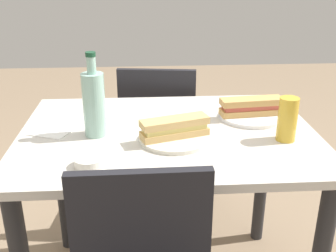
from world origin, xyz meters
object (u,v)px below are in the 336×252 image
at_px(dining_table, 168,161).
at_px(knife_near, 243,109).
at_px(baguette_sandwich_near, 252,106).
at_px(baguette_sandwich_far, 175,127).
at_px(water_bottle, 94,103).
at_px(plate_far, 175,138).
at_px(knife_far, 166,130).
at_px(plate_near, 251,116).
at_px(chair_far, 159,132).
at_px(olive_bowl, 89,162).
at_px(beer_glass, 287,119).

distance_m(dining_table, knife_near, 0.39).
relative_size(baguette_sandwich_near, knife_near, 1.42).
height_order(baguette_sandwich_far, water_bottle, water_bottle).
xyz_separation_m(baguette_sandwich_near, plate_far, (-0.32, -0.20, -0.04)).
relative_size(knife_far, water_bottle, 0.57).
bearing_deg(knife_far, water_bottle, 176.41).
relative_size(baguette_sandwich_near, plate_far, 1.02).
bearing_deg(knife_near, plate_near, -72.82).
distance_m(chair_far, plate_near, 0.66).
relative_size(baguette_sandwich_far, knife_far, 1.44).
distance_m(baguette_sandwich_far, water_bottle, 0.30).
bearing_deg(chair_far, plate_near, -54.00).
bearing_deg(chair_far, knife_near, -52.03).
distance_m(plate_near, olive_bowl, 0.71).
bearing_deg(knife_near, chair_far, 127.97).
bearing_deg(plate_near, beer_glass, -72.51).
height_order(dining_table, knife_near, knife_near).
xyz_separation_m(chair_far, baguette_sandwich_far, (0.03, -0.68, 0.31)).
xyz_separation_m(water_bottle, olive_bowl, (0.00, -0.24, -0.11)).
bearing_deg(baguette_sandwich_near, knife_far, -157.48).
relative_size(plate_near, olive_bowl, 2.75).
distance_m(dining_table, plate_near, 0.38).
bearing_deg(knife_far, beer_glass, -9.72).
relative_size(plate_near, knife_near, 1.39).
height_order(plate_near, knife_far, knife_far).
xyz_separation_m(plate_near, baguette_sandwich_near, (0.00, -0.00, 0.04)).
xyz_separation_m(chair_far, knife_far, (0.00, -0.63, 0.28)).
height_order(plate_near, plate_far, same).
bearing_deg(plate_far, water_bottle, 166.78).
bearing_deg(olive_bowl, dining_table, 44.94).
height_order(baguette_sandwich_far, beer_glass, beer_glass).
bearing_deg(plate_far, plate_near, 31.20).
xyz_separation_m(baguette_sandwich_far, beer_glass, (0.39, -0.02, 0.03)).
height_order(dining_table, water_bottle, water_bottle).
height_order(knife_near, beer_glass, beer_glass).
bearing_deg(knife_far, baguette_sandwich_far, -61.04).
relative_size(knife_near, baguette_sandwich_far, 0.72).
bearing_deg(olive_bowl, chair_far, 73.66).
height_order(chair_far, baguette_sandwich_far, chair_far).
xyz_separation_m(knife_near, beer_glass, (0.09, -0.27, 0.06)).
height_order(chair_far, plate_far, chair_far).
height_order(knife_near, olive_bowl, olive_bowl).
distance_m(baguette_sandwich_near, water_bottle, 0.62).
height_order(dining_table, baguette_sandwich_far, baguette_sandwich_far).
xyz_separation_m(baguette_sandwich_far, olive_bowl, (-0.28, -0.18, -0.03)).
height_order(dining_table, olive_bowl, olive_bowl).
bearing_deg(water_bottle, plate_near, 12.10).
relative_size(dining_table, plate_near, 4.38).
bearing_deg(baguette_sandwich_far, plate_near, 31.20).
bearing_deg(knife_far, dining_table, 73.67).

